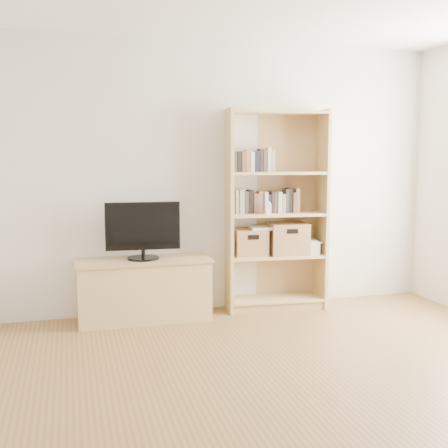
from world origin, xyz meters
name	(u,v)px	position (x,y,z in m)	size (l,w,h in m)	color
floor	(326,421)	(0.00, 0.00, 0.00)	(4.50, 5.00, 0.01)	brown
back_wall	(216,178)	(0.00, 2.50, 1.30)	(4.50, 0.02, 2.60)	silver
tv_stand	(144,291)	(-0.76, 2.28, 0.27)	(1.20, 0.45, 0.55)	tan
bookshelf	(276,210)	(0.56, 2.33, 0.98)	(0.98, 0.35, 1.96)	tan
television	(143,230)	(-0.76, 2.28, 0.84)	(0.68, 0.05, 0.53)	black
books_row_mid	(276,201)	(0.56, 2.35, 1.07)	(0.84, 0.16, 0.23)	#423C39
books_row_upper	(254,161)	(0.35, 2.37, 1.46)	(0.38, 0.14, 0.20)	#423C39
baby_monitor	(268,209)	(0.44, 2.23, 1.01)	(0.05, 0.03, 0.10)	white
basket_left	(250,242)	(0.30, 2.34, 0.67)	(0.31, 0.26, 0.26)	olive
basket_right	(288,239)	(0.68, 2.31, 0.70)	(0.37, 0.31, 0.31)	olive
laptop	(266,228)	(0.46, 2.32, 0.82)	(0.32, 0.22, 0.03)	white
magazine_stack	(308,247)	(0.90, 2.29, 0.60)	(0.17, 0.25, 0.12)	beige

